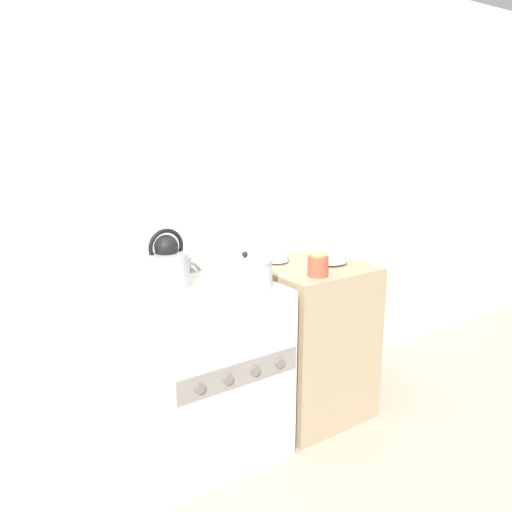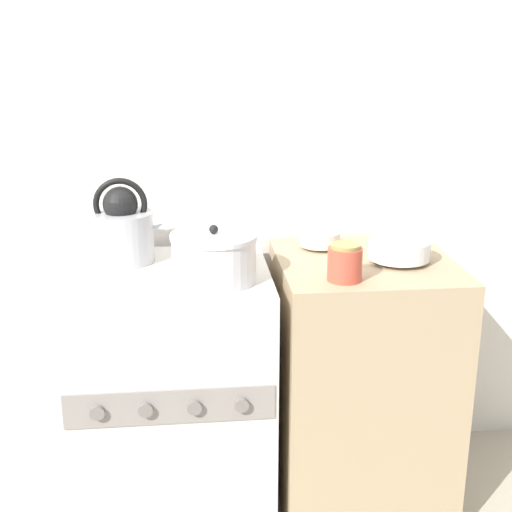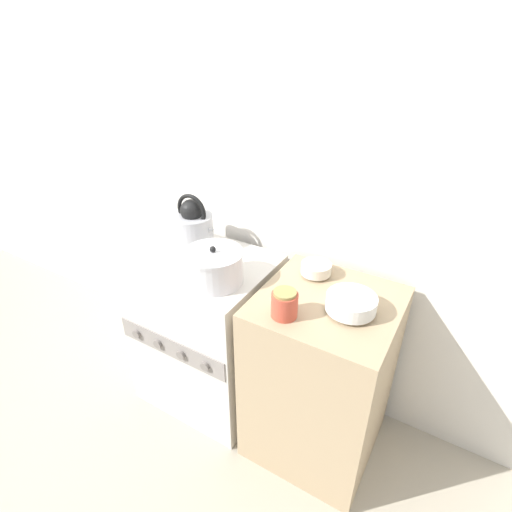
{
  "view_description": "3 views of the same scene",
  "coord_description": "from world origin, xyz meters",
  "px_view_note": "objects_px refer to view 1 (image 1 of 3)",
  "views": [
    {
      "loc": [
        -1.1,
        -1.71,
        1.57
      ],
      "look_at": [
        0.26,
        0.25,
        0.99
      ],
      "focal_mm": 35.0,
      "sensor_mm": 36.0,
      "label": 1
    },
    {
      "loc": [
        0.06,
        -1.9,
        1.6
      ],
      "look_at": [
        0.29,
        0.31,
        0.9
      ],
      "focal_mm": 50.0,
      "sensor_mm": 36.0,
      "label": 2
    },
    {
      "loc": [
        1.08,
        -1.02,
        1.86
      ],
      "look_at": [
        0.29,
        0.3,
        0.98
      ],
      "focal_mm": 28.0,
      "sensor_mm": 36.0,
      "label": 3
    }
  ],
  "objects_px": {
    "storage_jar": "(318,265)",
    "cooking_pot": "(245,273)",
    "stove": "(210,371)",
    "kettle": "(167,265)",
    "enamel_bowl": "(329,256)",
    "small_ceramic_bowl": "(276,257)"
  },
  "relations": [
    {
      "from": "cooking_pot",
      "to": "storage_jar",
      "type": "distance_m",
      "value": 0.4
    },
    {
      "from": "cooking_pot",
      "to": "stove",
      "type": "bearing_deg",
      "value": 145.67
    },
    {
      "from": "stove",
      "to": "cooking_pot",
      "type": "distance_m",
      "value": 0.54
    },
    {
      "from": "cooking_pot",
      "to": "enamel_bowl",
      "type": "distance_m",
      "value": 0.61
    },
    {
      "from": "kettle",
      "to": "storage_jar",
      "type": "distance_m",
      "value": 0.75
    },
    {
      "from": "kettle",
      "to": "cooking_pot",
      "type": "height_order",
      "value": "kettle"
    },
    {
      "from": "kettle",
      "to": "storage_jar",
      "type": "height_order",
      "value": "kettle"
    },
    {
      "from": "small_ceramic_bowl",
      "to": "storage_jar",
      "type": "xyz_separation_m",
      "value": [
        0.01,
        -0.34,
        0.02
      ]
    },
    {
      "from": "enamel_bowl",
      "to": "kettle",
      "type": "bearing_deg",
      "value": 170.75
    },
    {
      "from": "small_ceramic_bowl",
      "to": "stove",
      "type": "bearing_deg",
      "value": -163.01
    },
    {
      "from": "cooking_pot",
      "to": "kettle",
      "type": "bearing_deg",
      "value": 142.38
    },
    {
      "from": "cooking_pot",
      "to": "enamel_bowl",
      "type": "height_order",
      "value": "cooking_pot"
    },
    {
      "from": "small_ceramic_bowl",
      "to": "storage_jar",
      "type": "height_order",
      "value": "storage_jar"
    },
    {
      "from": "storage_jar",
      "to": "cooking_pot",
      "type": "bearing_deg",
      "value": 169.08
    },
    {
      "from": "stove",
      "to": "small_ceramic_bowl",
      "type": "height_order",
      "value": "small_ceramic_bowl"
    },
    {
      "from": "small_ceramic_bowl",
      "to": "cooking_pot",
      "type": "bearing_deg",
      "value": -145.47
    },
    {
      "from": "kettle",
      "to": "cooking_pot",
      "type": "xyz_separation_m",
      "value": [
        0.29,
        -0.22,
        -0.03
      ]
    },
    {
      "from": "kettle",
      "to": "storage_jar",
      "type": "bearing_deg",
      "value": -23.74
    },
    {
      "from": "stove",
      "to": "cooking_pot",
      "type": "height_order",
      "value": "cooking_pot"
    },
    {
      "from": "enamel_bowl",
      "to": "storage_jar",
      "type": "relative_size",
      "value": 1.76
    },
    {
      "from": "kettle",
      "to": "cooking_pot",
      "type": "distance_m",
      "value": 0.37
    },
    {
      "from": "cooking_pot",
      "to": "storage_jar",
      "type": "xyz_separation_m",
      "value": [
        0.39,
        -0.08,
        -0.01
      ]
    }
  ]
}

